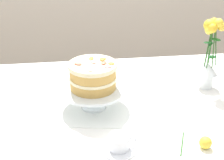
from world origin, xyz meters
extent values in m
cube|color=white|center=(0.00, 0.00, 0.72)|extent=(1.40, 1.00, 0.03)
cylinder|color=brown|center=(-0.60, 0.40, 0.35)|extent=(0.06, 0.06, 0.71)
cylinder|color=brown|center=(0.60, 0.40, 0.35)|extent=(0.06, 0.06, 0.71)
cube|color=white|center=(-0.14, -0.03, 0.74)|extent=(0.37, 0.37, 0.00)
cylinder|color=silver|center=(-0.14, -0.03, 0.75)|extent=(0.11, 0.11, 0.01)
cylinder|color=silver|center=(-0.14, -0.03, 0.79)|extent=(0.03, 0.03, 0.07)
cylinder|color=silver|center=(-0.14, -0.03, 0.83)|extent=(0.29, 0.29, 0.01)
cylinder|color=tan|center=(-0.14, -0.03, 0.86)|extent=(0.20, 0.20, 0.04)
cylinder|color=beige|center=(-0.14, -0.03, 0.89)|extent=(0.20, 0.20, 0.01)
cylinder|color=tan|center=(-0.14, -0.03, 0.91)|extent=(0.20, 0.20, 0.04)
cylinder|color=beige|center=(-0.14, -0.03, 0.94)|extent=(0.21, 0.21, 0.02)
ellipsoid|color=pink|center=(-0.14, -0.02, 0.96)|extent=(0.03, 0.03, 0.01)
ellipsoid|color=orange|center=(-0.10, 0.00, 0.96)|extent=(0.02, 0.03, 0.01)
ellipsoid|color=orange|center=(-0.14, 0.02, 0.96)|extent=(0.03, 0.04, 0.00)
ellipsoid|color=#E56B51|center=(-0.20, -0.03, 0.96)|extent=(0.04, 0.04, 0.01)
ellipsoid|color=orange|center=(-0.06, -0.05, 0.96)|extent=(0.03, 0.04, 0.00)
ellipsoid|color=yellow|center=(-0.09, 0.01, 0.96)|extent=(0.03, 0.03, 0.00)
ellipsoid|color=#E56B51|center=(-0.09, -0.04, 0.96)|extent=(0.03, 0.04, 0.01)
ellipsoid|color=pink|center=(-0.08, -0.07, 0.96)|extent=(0.03, 0.02, 0.00)
ellipsoid|color=pink|center=(-0.15, -0.10, 0.96)|extent=(0.03, 0.03, 0.00)
cylinder|color=silver|center=(0.42, 0.09, 0.78)|extent=(0.07, 0.07, 0.07)
cone|color=silver|center=(0.42, 0.09, 0.84)|extent=(0.10, 0.10, 0.06)
cylinder|color=#2D6028|center=(0.45, 0.10, 0.95)|extent=(0.03, 0.01, 0.20)
sphere|color=yellow|center=(0.46, 0.10, 1.05)|extent=(0.04, 0.04, 0.04)
ellipsoid|color=#236B2D|center=(0.44, 0.10, 0.90)|extent=(0.05, 0.02, 0.01)
cylinder|color=#2D6028|center=(0.43, 0.11, 0.96)|extent=(0.02, 0.03, 0.21)
sphere|color=yellow|center=(0.44, 0.12, 1.06)|extent=(0.04, 0.04, 0.04)
ellipsoid|color=#236B2D|center=(0.43, 0.12, 0.99)|extent=(0.03, 0.05, 0.02)
cylinder|color=#2D6028|center=(0.42, 0.10, 0.94)|extent=(0.01, 0.02, 0.18)
sphere|color=yellow|center=(0.41, 0.11, 1.03)|extent=(0.04, 0.04, 0.04)
cylinder|color=#2D6028|center=(0.41, 0.10, 0.95)|extent=(0.02, 0.01, 0.20)
sphere|color=yellow|center=(0.40, 0.10, 1.06)|extent=(0.06, 0.06, 0.06)
ellipsoid|color=#236B2D|center=(0.41, 0.09, 0.98)|extent=(0.05, 0.03, 0.02)
cylinder|color=#2D6028|center=(0.41, 0.08, 0.95)|extent=(0.01, 0.02, 0.20)
sphere|color=yellow|center=(0.41, 0.08, 1.05)|extent=(0.04, 0.04, 0.04)
ellipsoid|color=#236B2D|center=(0.42, 0.09, 0.96)|extent=(0.04, 0.05, 0.01)
cylinder|color=#2D6028|center=(0.43, 0.08, 0.96)|extent=(0.02, 0.02, 0.22)
sphere|color=yellow|center=(0.44, 0.08, 1.07)|extent=(0.04, 0.04, 0.04)
ellipsoid|color=#236B2D|center=(0.43, 0.08, 0.99)|extent=(0.05, 0.04, 0.01)
cylinder|color=white|center=(-0.07, -0.33, 0.74)|extent=(0.13, 0.13, 0.01)
cylinder|color=white|center=(-0.07, -0.33, 0.77)|extent=(0.08, 0.08, 0.05)
torus|color=white|center=(-0.02, -0.33, 0.78)|extent=(0.03, 0.01, 0.03)
cylinder|color=#2D6028|center=(0.17, -0.33, 0.74)|extent=(0.06, 0.13, 0.01)
sphere|color=yellow|center=(0.24, -0.36, 0.76)|extent=(0.05, 0.05, 0.05)
camera|label=1|loc=(-0.22, -1.27, 1.50)|focal=52.63mm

